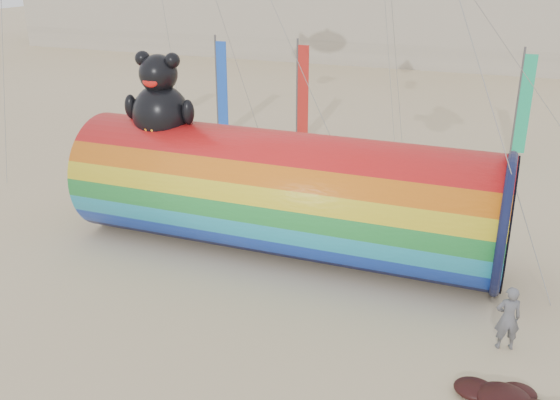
% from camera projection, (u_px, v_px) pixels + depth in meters
% --- Properties ---
extents(ground, '(160.00, 160.00, 0.00)m').
position_uv_depth(ground, '(245.00, 294.00, 17.69)').
color(ground, '#CCB58C').
rests_on(ground, ground).
extents(windsock_assembly, '(13.53, 4.12, 6.24)m').
position_uv_depth(windsock_assembly, '(283.00, 190.00, 19.61)').
color(windsock_assembly, red).
rests_on(windsock_assembly, ground).
extents(kite_handler, '(0.71, 0.58, 1.69)m').
position_uv_depth(kite_handler, '(508.00, 318.00, 14.99)').
color(kite_handler, '#5A5B62').
rests_on(kite_handler, ground).
extents(festival_banners, '(15.26, 1.18, 5.20)m').
position_uv_depth(festival_banners, '(341.00, 94.00, 30.34)').
color(festival_banners, '#59595E').
rests_on(festival_banners, ground).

